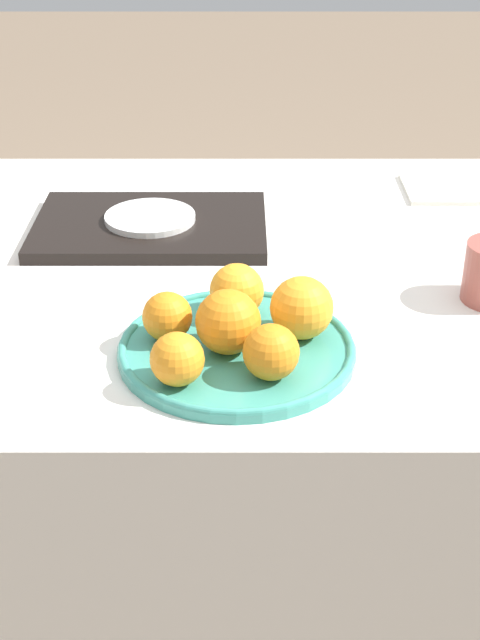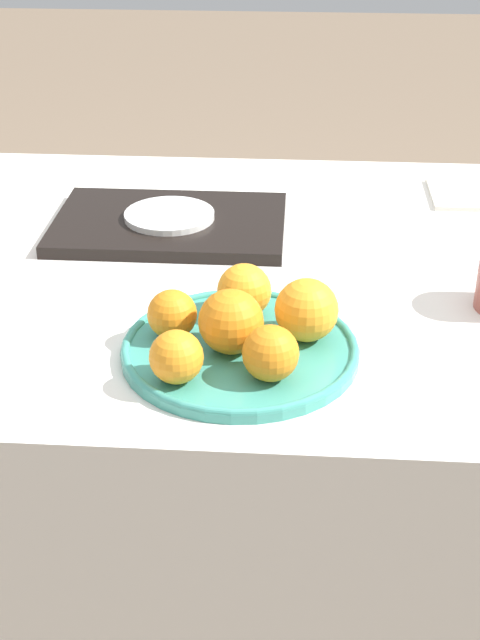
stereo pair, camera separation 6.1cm
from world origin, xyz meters
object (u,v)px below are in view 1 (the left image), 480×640
fruit_platter (240,349)px  orange_3 (240,291)px  napkin (444,189)px  side_plate (154,217)px  orange_0 (231,322)px  serving_tray (154,226)px  orange_1 (305,308)px  orange_2 (274,352)px  orange_4 (180,359)px  orange_5 (171,316)px

fruit_platter → orange_3: size_ratio=4.15×
napkin → side_plate: bearing=-160.2°
orange_0 → serving_tray: 0.41m
napkin → serving_tray: bearing=-160.2°
orange_1 → orange_0: bearing=-158.6°
orange_2 → orange_1: bearing=66.6°
orange_4 → orange_5: (-0.02, 0.10, -0.00)m
orange_2 → serving_tray: bearing=112.0°
orange_0 → orange_4: size_ratio=1.26×
orange_2 → napkin: size_ratio=0.46×
orange_3 → side_plate: bearing=115.3°
fruit_platter → orange_5: (-0.09, 0.02, 0.03)m
orange_3 → orange_5: orange_3 is taller
napkin → orange_0: bearing=-123.3°
orange_2 → side_plate: (-0.18, 0.45, -0.02)m
serving_tray → orange_2: bearing=-68.0°
orange_4 → orange_5: same height
orange_5 → serving_tray: size_ratio=0.17×
orange_1 → side_plate: bearing=122.2°
orange_2 → side_plate: 0.48m
orange_0 → orange_1: same height
orange_2 → side_plate: orange_2 is taller
orange_5 → orange_4: bearing=-79.6°
napkin → fruit_platter: bearing=-123.0°
orange_0 → serving_tray: bearing=108.5°
side_plate → napkin: bearing=19.8°
orange_2 → side_plate: size_ratio=0.46×
orange_0 → orange_4: orange_0 is taller
orange_2 → napkin: 0.71m
orange_2 → serving_tray: orange_2 is taller
orange_0 → orange_5: 0.08m
orange_3 → orange_5: size_ratio=1.14×
orange_0 → orange_5: bearing=159.3°
fruit_platter → orange_4: size_ratio=4.66×
fruit_platter → napkin: (0.36, 0.56, -0.01)m
orange_4 → serving_tray: size_ratio=0.17×
orange_1 → orange_5: (-0.17, -0.01, -0.01)m
side_plate → napkin: (0.50, 0.18, -0.02)m
fruit_platter → napkin: 0.67m
fruit_platter → orange_4: 0.11m
orange_0 → orange_2: 0.08m
orange_3 → orange_0: bearing=-96.5°
orange_3 → orange_5: (-0.09, -0.06, -0.00)m
orange_1 → orange_5: 0.17m
fruit_platter → napkin: fruit_platter is taller
orange_1 → orange_5: orange_1 is taller
fruit_platter → orange_5: bearing=167.1°
orange_0 → side_plate: size_ratio=0.55×
fruit_platter → side_plate: bearing=110.3°
orange_4 → napkin: bearing=56.1°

